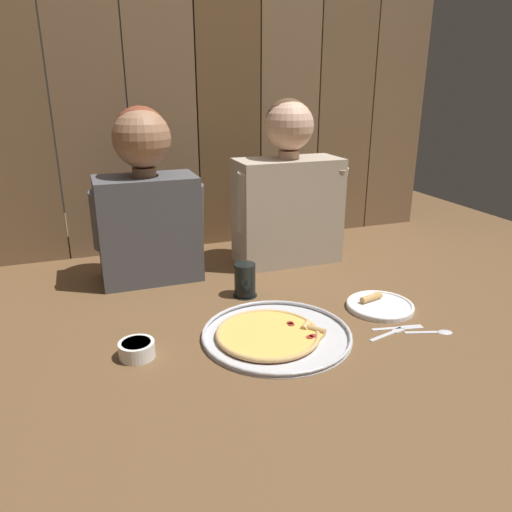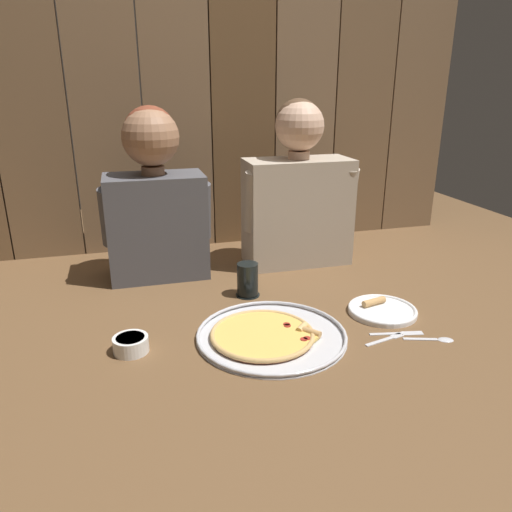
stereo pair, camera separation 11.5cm
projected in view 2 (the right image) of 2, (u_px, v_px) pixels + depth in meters
ground_plane at (265, 324)px, 1.45m from camera, size 3.20×3.20×0.00m
pizza_tray at (269, 334)px, 1.36m from camera, size 0.42×0.42×0.03m
dinner_plate at (382, 310)px, 1.51m from camera, size 0.21×0.21×0.03m
drinking_glass at (247, 280)px, 1.62m from camera, size 0.08×0.08×0.11m
dipping_bowl at (131, 344)px, 1.29m from camera, size 0.09×0.09×0.04m
table_fork at (386, 339)px, 1.36m from camera, size 0.13×0.05×0.01m
table_knife at (397, 333)px, 1.39m from camera, size 0.16×0.05×0.01m
table_spoon at (437, 339)px, 1.35m from camera, size 0.14×0.06×0.01m
diner_left at (155, 198)px, 1.72m from camera, size 0.38×0.21×0.61m
diner_right at (298, 191)px, 1.86m from camera, size 0.44×0.20×0.62m
wooden_backdrop_wall at (210, 104)px, 1.99m from camera, size 2.19×0.03×1.19m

